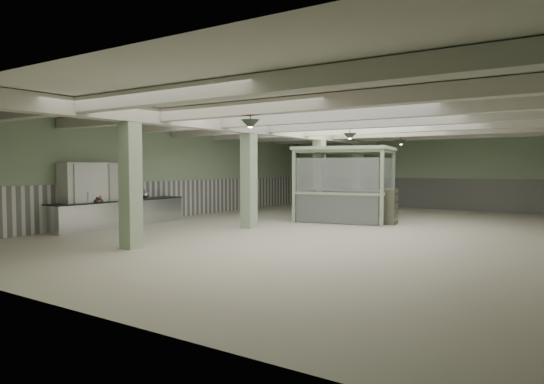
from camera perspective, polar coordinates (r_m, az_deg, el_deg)
The scene contains 30 objects.
floor at distance 15.99m, azimuth 6.67°, elevation -4.45°, with size 20.00×20.00×0.00m, color beige.
ceiling at distance 15.93m, azimuth 6.75°, elevation 8.50°, with size 14.00×20.00×0.02m, color silver.
wall_back at distance 25.18m, azimuth 17.11°, elevation 2.26°, with size 14.00×0.02×3.60m, color #9AB18E.
wall_front at distance 8.30m, azimuth -26.45°, elevation 0.84°, with size 14.00×0.02×3.60m, color #9AB18E.
wall_left at distance 20.03m, azimuth -11.44°, elevation 2.17°, with size 0.02×20.00×3.60m, color #9AB18E.
wainscot_left at distance 20.06m, azimuth -11.36°, elevation -0.83°, with size 0.05×19.90×1.50m, color silver.
wainscot_back at distance 25.19m, azimuth 17.06°, elevation -0.13°, with size 13.90×0.05×1.50m, color silver.
girder at distance 17.19m, azimuth -0.76°, elevation 7.38°, with size 0.45×19.90×0.40m, color beige.
beam_a at distance 9.88m, azimuth -13.77°, elevation 10.78°, with size 13.90×0.35×0.32m, color beige.
beam_b at distance 11.70m, azimuth -4.59°, elevation 9.62°, with size 13.90×0.35×0.32m, color beige.
beam_c at distance 13.74m, azimuth 1.96°, elevation 8.64°, with size 13.90×0.35×0.32m, color beige.
beam_d at distance 15.91m, azimuth 6.75°, elevation 7.85°, with size 13.90×0.35×0.32m, color beige.
beam_e at distance 18.17m, azimuth 10.36°, elevation 7.22°, with size 13.90×0.35×0.32m, color beige.
beam_f at distance 20.48m, azimuth 13.15°, elevation 6.71°, with size 13.90×0.35×0.32m, color beige.
beam_g at distance 22.84m, azimuth 15.37°, elevation 6.29°, with size 13.90×0.35×0.32m, color beige.
column_a at distance 12.66m, azimuth -16.33°, elevation 1.67°, with size 0.42×0.42×3.60m, color #A6C29C.
column_b at distance 16.33m, azimuth -2.75°, elevation 2.06°, with size 0.42×0.42×3.60m, color #A6C29C.
column_c at distance 20.56m, azimuth 5.57°, elevation 2.24°, with size 0.42×0.42×3.60m, color #A6C29C.
column_d at distance 24.16m, azimuth 10.05°, elevation 2.32°, with size 0.42×0.42×3.60m, color #A6C29C.
pendant_front at distance 11.37m, azimuth -2.58°, elevation 7.95°, with size 0.44×0.44×0.22m, color #314133.
pendant_mid at distance 16.12m, azimuth 9.15°, elevation 6.46°, with size 0.44×0.44×0.22m, color #314133.
pendant_back at distance 20.76m, azimuth 14.92°, elevation 5.61°, with size 0.44×0.44×0.22m, color #314133.
prep_counter at distance 17.69m, azimuth -17.47°, elevation -2.35°, with size 0.91×5.21×0.91m.
pitcher_near at distance 17.14m, azimuth -20.03°, elevation -0.66°, with size 0.18×0.20×0.26m, color silver, non-canonical shape.
pitcher_far at distance 18.21m, azimuth -14.71°, elevation -0.27°, with size 0.22×0.25×0.32m, color silver, non-canonical shape.
veg_colander at distance 16.89m, azimuth -19.93°, elevation -0.82°, with size 0.42×0.42×0.19m, color #38393C, non-canonical shape.
orange_bowl at distance 18.44m, azimuth -14.87°, elevation -0.58°, with size 0.27×0.27×0.10m, color #B2B2B7.
walkin_cooler at distance 17.17m, azimuth -20.01°, elevation -0.40°, with size 1.04×2.41×2.21m.
guard_booth at distance 18.78m, azimuth 8.63°, elevation 2.36°, with size 3.99×3.57×2.80m.
filing_cabinet at distance 17.85m, azimuth 13.77°, elevation -1.70°, with size 0.41×0.58×1.27m, color #5F6050.
Camera 1 is at (7.20, -14.13, 2.07)m, focal length 32.00 mm.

